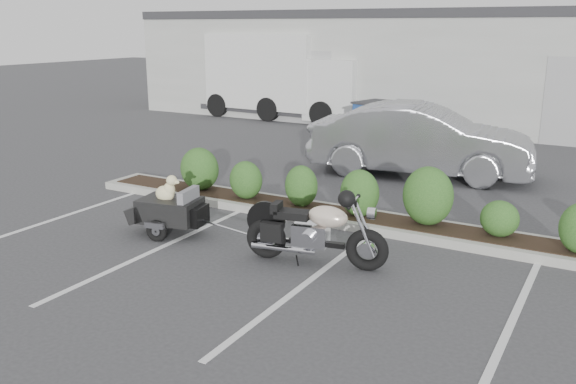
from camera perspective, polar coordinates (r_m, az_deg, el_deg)
The scene contains 8 objects.
ground at distance 9.61m, azimuth -2.92°, elevation -5.80°, with size 90.00×90.00×0.00m, color #38383A.
planter_kerb at distance 11.01m, azimuth 7.66°, elevation -2.73°, with size 12.00×1.00×0.15m, color #9E9E93.
building at distance 25.07m, azimuth 18.69°, elevation 11.19°, with size 26.00×10.00×4.00m, color #9EA099.
motorcycle at distance 9.04m, azimuth 2.51°, elevation -3.77°, with size 2.19×0.90×1.27m.
pet_trailer at distance 10.57m, azimuth -11.04°, elevation -1.57°, with size 1.78×1.01×1.05m.
sedan at distance 14.75m, azimuth 12.29°, elevation 4.76°, with size 1.79×5.14×1.69m, color #9E9FA5.
dumpster at distance 19.02m, azimuth 9.16°, elevation 6.50°, with size 2.08×1.68×1.20m.
delivery_truck at distance 23.61m, azimuth -0.06°, elevation 10.59°, with size 6.99×2.66×3.16m.
Camera 1 is at (4.83, -7.55, 3.46)m, focal length 38.00 mm.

